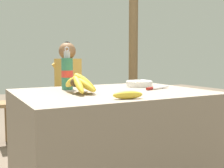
{
  "coord_description": "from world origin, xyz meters",
  "views": [
    {
      "loc": [
        -0.83,
        -1.57,
        0.91
      ],
      "look_at": [
        0.03,
        0.05,
        0.74
      ],
      "focal_mm": 45.0,
      "sensor_mm": 36.0,
      "label": 1
    }
  ],
  "objects_px": {
    "banana_bunch_green": "(32,94)",
    "support_post_far": "(133,40)",
    "water_bottle": "(67,73)",
    "seated_vendor": "(64,82)",
    "banana_bunch_ripe": "(80,83)",
    "loose_banana_front": "(128,95)",
    "knife": "(155,88)",
    "wooden_bench": "(63,105)",
    "serving_bowl": "(139,83)"
  },
  "relations": [
    {
      "from": "banana_bunch_green",
      "to": "support_post_far",
      "type": "relative_size",
      "value": 0.11
    },
    {
      "from": "water_bottle",
      "to": "seated_vendor",
      "type": "bearing_deg",
      "value": 73.0
    },
    {
      "from": "banana_bunch_ripe",
      "to": "support_post_far",
      "type": "bearing_deg",
      "value": 50.06
    },
    {
      "from": "water_bottle",
      "to": "support_post_far",
      "type": "height_order",
      "value": "support_post_far"
    },
    {
      "from": "loose_banana_front",
      "to": "knife",
      "type": "height_order",
      "value": "loose_banana_front"
    },
    {
      "from": "wooden_bench",
      "to": "seated_vendor",
      "type": "relative_size",
      "value": 1.24
    },
    {
      "from": "serving_bowl",
      "to": "support_post_far",
      "type": "bearing_deg",
      "value": 59.19
    },
    {
      "from": "banana_bunch_ripe",
      "to": "knife",
      "type": "height_order",
      "value": "banana_bunch_ripe"
    },
    {
      "from": "knife",
      "to": "seated_vendor",
      "type": "relative_size",
      "value": 0.21
    },
    {
      "from": "banana_bunch_ripe",
      "to": "water_bottle",
      "type": "xyz_separation_m",
      "value": [
        0.0,
        0.25,
        0.05
      ]
    },
    {
      "from": "banana_bunch_ripe",
      "to": "serving_bowl",
      "type": "xyz_separation_m",
      "value": [
        0.54,
        0.18,
        -0.04
      ]
    },
    {
      "from": "banana_bunch_ripe",
      "to": "serving_bowl",
      "type": "distance_m",
      "value": 0.57
    },
    {
      "from": "knife",
      "to": "seated_vendor",
      "type": "height_order",
      "value": "seated_vendor"
    },
    {
      "from": "banana_bunch_ripe",
      "to": "water_bottle",
      "type": "distance_m",
      "value": 0.25
    },
    {
      "from": "banana_bunch_ripe",
      "to": "wooden_bench",
      "type": "bearing_deg",
      "value": 76.02
    },
    {
      "from": "loose_banana_front",
      "to": "seated_vendor",
      "type": "bearing_deg",
      "value": 82.0
    },
    {
      "from": "wooden_bench",
      "to": "serving_bowl",
      "type": "bearing_deg",
      "value": -83.38
    },
    {
      "from": "serving_bowl",
      "to": "banana_bunch_green",
      "type": "bearing_deg",
      "value": 110.33
    },
    {
      "from": "banana_bunch_ripe",
      "to": "support_post_far",
      "type": "height_order",
      "value": "support_post_far"
    },
    {
      "from": "serving_bowl",
      "to": "banana_bunch_green",
      "type": "xyz_separation_m",
      "value": [
        -0.5,
        1.35,
        -0.2
      ]
    },
    {
      "from": "banana_bunch_ripe",
      "to": "seated_vendor",
      "type": "distance_m",
      "value": 1.55
    },
    {
      "from": "water_bottle",
      "to": "wooden_bench",
      "type": "distance_m",
      "value": 1.41
    },
    {
      "from": "knife",
      "to": "serving_bowl",
      "type": "bearing_deg",
      "value": 67.06
    },
    {
      "from": "banana_bunch_green",
      "to": "serving_bowl",
      "type": "bearing_deg",
      "value": -69.67
    },
    {
      "from": "loose_banana_front",
      "to": "banana_bunch_green",
      "type": "bearing_deg",
      "value": 92.8
    },
    {
      "from": "knife",
      "to": "banana_bunch_green",
      "type": "xyz_separation_m",
      "value": [
        -0.48,
        1.55,
        -0.19
      ]
    },
    {
      "from": "wooden_bench",
      "to": "support_post_far",
      "type": "relative_size",
      "value": 0.59
    },
    {
      "from": "banana_bunch_green",
      "to": "banana_bunch_ripe",
      "type": "bearing_deg",
      "value": -91.5
    },
    {
      "from": "banana_bunch_green",
      "to": "loose_banana_front",
      "type": "bearing_deg",
      "value": -87.2
    },
    {
      "from": "wooden_bench",
      "to": "banana_bunch_green",
      "type": "distance_m",
      "value": 0.37
    },
    {
      "from": "seated_vendor",
      "to": "wooden_bench",
      "type": "bearing_deg",
      "value": -81.77
    },
    {
      "from": "seated_vendor",
      "to": "support_post_far",
      "type": "height_order",
      "value": "support_post_far"
    },
    {
      "from": "loose_banana_front",
      "to": "seated_vendor",
      "type": "height_order",
      "value": "seated_vendor"
    },
    {
      "from": "banana_bunch_green",
      "to": "support_post_far",
      "type": "distance_m",
      "value": 1.61
    },
    {
      "from": "water_bottle",
      "to": "banana_bunch_ripe",
      "type": "bearing_deg",
      "value": -91.06
    },
    {
      "from": "banana_bunch_ripe",
      "to": "wooden_bench",
      "type": "distance_m",
      "value": 1.63
    },
    {
      "from": "knife",
      "to": "banana_bunch_ripe",
      "type": "bearing_deg",
      "value": 158.11
    },
    {
      "from": "serving_bowl",
      "to": "support_post_far",
      "type": "distance_m",
      "value": 1.91
    },
    {
      "from": "seated_vendor",
      "to": "banana_bunch_green",
      "type": "height_order",
      "value": "seated_vendor"
    },
    {
      "from": "water_bottle",
      "to": "support_post_far",
      "type": "xyz_separation_m",
      "value": [
        1.49,
        1.54,
        0.35
      ]
    },
    {
      "from": "serving_bowl",
      "to": "support_post_far",
      "type": "relative_size",
      "value": 0.08
    },
    {
      "from": "banana_bunch_ripe",
      "to": "water_bottle",
      "type": "relative_size",
      "value": 1.07
    },
    {
      "from": "banana_bunch_ripe",
      "to": "wooden_bench",
      "type": "relative_size",
      "value": 0.22
    },
    {
      "from": "serving_bowl",
      "to": "wooden_bench",
      "type": "xyz_separation_m",
      "value": [
        -0.16,
        1.35,
        -0.35
      ]
    },
    {
      "from": "water_bottle",
      "to": "wooden_bench",
      "type": "xyz_separation_m",
      "value": [
        0.38,
        1.29,
        -0.44
      ]
    },
    {
      "from": "support_post_far",
      "to": "loose_banana_front",
      "type": "bearing_deg",
      "value": -122.82
    },
    {
      "from": "water_bottle",
      "to": "support_post_far",
      "type": "distance_m",
      "value": 2.17
    },
    {
      "from": "water_bottle",
      "to": "knife",
      "type": "distance_m",
      "value": 0.6
    },
    {
      "from": "banana_bunch_ripe",
      "to": "serving_bowl",
      "type": "height_order",
      "value": "banana_bunch_ripe"
    },
    {
      "from": "banana_bunch_ripe",
      "to": "loose_banana_front",
      "type": "xyz_separation_m",
      "value": [
        0.13,
        -0.33,
        -0.04
      ]
    }
  ]
}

